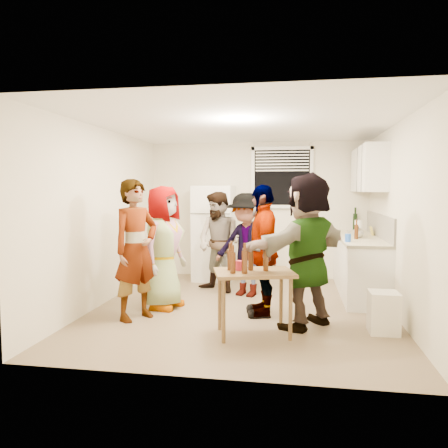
% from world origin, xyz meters
% --- Properties ---
extents(room, '(4.00, 4.50, 2.50)m').
position_xyz_m(room, '(0.00, 0.00, 0.00)').
color(room, silver).
rests_on(room, ground).
extents(window, '(1.12, 0.10, 1.06)m').
position_xyz_m(window, '(0.45, 2.21, 1.85)').
color(window, white).
rests_on(window, room).
extents(refrigerator, '(0.70, 0.70, 1.70)m').
position_xyz_m(refrigerator, '(-0.75, 1.88, 0.85)').
color(refrigerator, white).
rests_on(refrigerator, ground).
extents(counter_lower, '(0.60, 2.20, 0.86)m').
position_xyz_m(counter_lower, '(1.70, 1.15, 0.43)').
color(counter_lower, white).
rests_on(counter_lower, ground).
extents(countertop, '(0.64, 2.22, 0.04)m').
position_xyz_m(countertop, '(1.70, 1.15, 0.88)').
color(countertop, beige).
rests_on(countertop, counter_lower).
extents(backsplash, '(0.03, 2.20, 0.36)m').
position_xyz_m(backsplash, '(1.99, 1.15, 1.08)').
color(backsplash, beige).
rests_on(backsplash, countertop).
extents(upper_cabinets, '(0.34, 1.60, 0.70)m').
position_xyz_m(upper_cabinets, '(1.83, 1.35, 1.95)').
color(upper_cabinets, white).
rests_on(upper_cabinets, room).
extents(kettle, '(0.24, 0.20, 0.19)m').
position_xyz_m(kettle, '(1.65, 1.02, 0.90)').
color(kettle, silver).
rests_on(kettle, countertop).
extents(paper_towel, '(0.12, 0.12, 0.25)m').
position_xyz_m(paper_towel, '(1.68, 1.20, 0.90)').
color(paper_towel, white).
rests_on(paper_towel, countertop).
extents(wine_bottle, '(0.08, 0.08, 0.31)m').
position_xyz_m(wine_bottle, '(1.75, 2.14, 0.90)').
color(wine_bottle, black).
rests_on(wine_bottle, countertop).
extents(beer_bottle_counter, '(0.06, 0.06, 0.21)m').
position_xyz_m(beer_bottle_counter, '(1.60, 0.82, 0.90)').
color(beer_bottle_counter, '#47230C').
rests_on(beer_bottle_counter, countertop).
extents(blue_cup, '(0.09, 0.09, 0.11)m').
position_xyz_m(blue_cup, '(1.44, 0.46, 0.90)').
color(blue_cup, blue).
rests_on(blue_cup, countertop).
extents(picture_frame, '(0.02, 0.17, 0.14)m').
position_xyz_m(picture_frame, '(1.92, 1.45, 0.97)').
color(picture_frame, '#F0D852').
rests_on(picture_frame, countertop).
extents(trash_bin, '(0.33, 0.33, 0.48)m').
position_xyz_m(trash_bin, '(1.72, -0.74, 0.25)').
color(trash_bin, white).
rests_on(trash_bin, ground).
extents(serving_table, '(0.99, 0.78, 0.73)m').
position_xyz_m(serving_table, '(0.26, -1.05, 0.00)').
color(serving_table, brown).
rests_on(serving_table, ground).
extents(beer_bottle_table, '(0.06, 0.06, 0.25)m').
position_xyz_m(beer_bottle_table, '(0.17, -1.20, 0.73)').
color(beer_bottle_table, '#47230C').
rests_on(beer_bottle_table, serving_table).
extents(red_cup, '(0.08, 0.08, 0.11)m').
position_xyz_m(red_cup, '(0.09, -1.03, 0.73)').
color(red_cup, '#B02035').
rests_on(red_cup, serving_table).
extents(guest_grey, '(1.84, 1.22, 0.54)m').
position_xyz_m(guest_grey, '(-1.08, -0.11, 0.00)').
color(guest_grey, gray).
rests_on(guest_grey, ground).
extents(guest_stripe, '(1.84, 1.48, 0.42)m').
position_xyz_m(guest_stripe, '(-1.27, -0.67, 0.00)').
color(guest_stripe, '#141933').
rests_on(guest_stripe, ground).
extents(guest_back_left, '(1.42, 1.78, 0.61)m').
position_xyz_m(guest_back_left, '(-0.49, 0.93, 0.00)').
color(guest_back_left, brown).
rests_on(guest_back_left, ground).
extents(guest_back_right, '(1.52, 1.84, 0.59)m').
position_xyz_m(guest_back_right, '(-0.03, 0.75, 0.00)').
color(guest_back_right, '#414146').
rests_on(guest_back_right, ground).
extents(guest_black, '(1.85, 1.28, 0.41)m').
position_xyz_m(guest_black, '(0.29, -0.24, 0.00)').
color(guest_black, black).
rests_on(guest_black, ground).
extents(guest_orange, '(2.51, 2.49, 0.54)m').
position_xyz_m(guest_orange, '(0.85, -0.63, 0.00)').
color(guest_orange, '#EB9344').
rests_on(guest_orange, ground).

